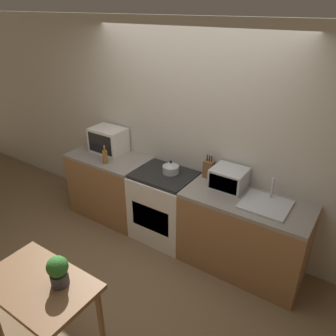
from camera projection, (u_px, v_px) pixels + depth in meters
The scene contains 13 objects.
ground_plane at pixel (139, 271), 3.70m from camera, with size 16.00×16.00×0.00m, color brown.
wall_back at pixel (190, 136), 3.89m from camera, with size 10.00×0.06×2.60m.
counter_left_run at pixel (111, 185), 4.53m from camera, with size 1.07×0.62×0.90m.
counter_right_run at pixel (243, 235), 3.57m from camera, with size 1.34×0.62×0.90m.
stove_range at pixel (165, 206), 4.09m from camera, with size 0.73×0.62×0.90m.
kettle at pixel (171, 168), 3.87m from camera, with size 0.19×0.19×0.16m.
microwave at pixel (108, 140), 4.39m from camera, with size 0.46×0.34×0.33m.
bottle at pixel (105, 157), 4.10m from camera, with size 0.06×0.06×0.24m.
knife_block at pixel (209, 169), 3.76m from camera, with size 0.11×0.09×0.28m.
toaster_oven at pixel (229, 178), 3.55m from camera, with size 0.37×0.32×0.22m.
sink_basin at pixel (266, 204), 3.27m from camera, with size 0.47×0.42×0.24m.
dining_table at pixel (41, 293), 2.61m from camera, with size 0.93×0.57×0.76m.
potted_plant at pixel (58, 270), 2.49m from camera, with size 0.17×0.17×0.26m.
Camera 1 is at (1.81, -2.12, 2.72)m, focal length 35.00 mm.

